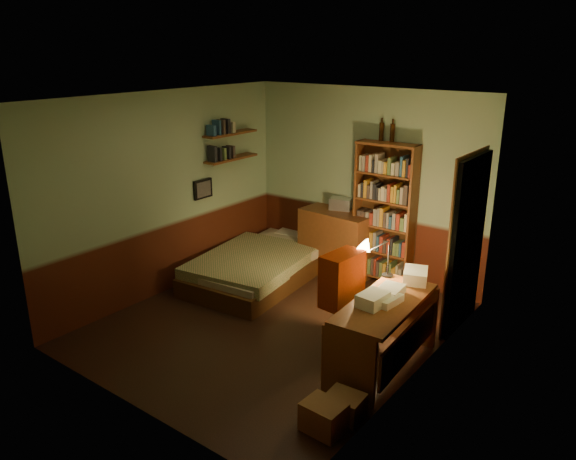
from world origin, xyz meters
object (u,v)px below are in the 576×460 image
Objects in this scene: dresser at (337,242)px; bookshelf at (384,215)px; bed at (263,255)px; desk_lamp at (389,254)px; desk at (383,335)px; cardboard_box_a at (324,417)px; office_chair at (356,310)px; mini_stereo at (341,204)px; cardboard_box_b at (345,406)px.

bookshelf reaches higher than dresser.
desk_lamp is at bearing -17.74° from bed.
dresser is 0.53× the size of bookshelf.
cardboard_box_a is (0.07, -1.16, -0.24)m from desk.
bookshelf is 1.93m from office_chair.
bookshelf is (0.67, 0.08, 0.51)m from dresser.
cardboard_box_a is (1.81, -3.13, -0.86)m from mini_stereo.
desk_lamp reaches higher than bed.
office_chair is at bearing -93.14° from desk_lamp.
bookshelf reaches higher than bed.
desk_lamp is 1.61× the size of cardboard_box_b.
dresser reaches higher than cardboard_box_b.
mini_stereo is (0.68, 0.92, 0.66)m from bed.
dresser is at bearing 133.03° from office_chair.
bookshelf is (0.70, -0.04, -0.03)m from mini_stereo.
dresser is at bearing 123.74° from cardboard_box_b.
mini_stereo is 0.22× the size of desk.
desk_lamp reaches higher than cardboard_box_a.
cardboard_box_b is at bearing -59.87° from desk_lamp.
office_chair is (1.33, -1.79, -0.54)m from mini_stereo.
bed is 2.64m from desk.
bed is at bearing -144.54° from mini_stereo.
cardboard_box_a is 0.26m from cardboard_box_b.
desk_lamp is 0.57× the size of office_chair.
bed is at bearing -128.06° from dresser.
office_chair is 2.61× the size of cardboard_box_a.
cardboard_box_a is (2.49, -2.21, -0.21)m from bed.
cardboard_box_a is at bearing -77.94° from mini_stereo.
bed is 7.60× the size of mini_stereo.
bed is 2.50× the size of office_chair.
bookshelf is at bearing 114.98° from desk.
dresser reaches higher than cardboard_box_a.
bed is 4.38× the size of desk_lamp.
office_chair is (2.01, -0.87, 0.12)m from bed.
bed is 2.29m from desk_lamp.
mini_stereo reaches higher than office_chair.
bookshelf is at bearing 112.39° from cardboard_box_b.
cardboard_box_b is at bearing -58.52° from office_chair.
cardboard_box_b is (0.05, 0.26, -0.02)m from cardboard_box_a.
desk_lamp is at bearing -63.61° from bookshelf.
cardboard_box_b is (0.40, -1.49, -0.88)m from desk_lamp.
office_chair is 2.83× the size of cardboard_box_b.
bed is 3.22m from cardboard_box_b.
bed is 1.64× the size of desk.
desk is at bearing 97.55° from cardboard_box_b.
cardboard_box_a is at bearing -73.42° from bookshelf.
desk_lamp is 1.49× the size of cardboard_box_a.
desk_lamp is (2.14, -0.46, 0.66)m from bed.
bookshelf is 2.27m from desk.
bed is at bearing -177.20° from desk_lamp.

